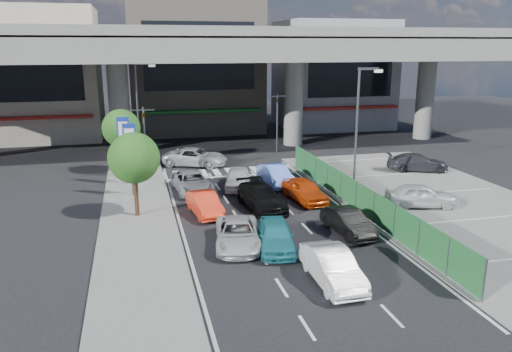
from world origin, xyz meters
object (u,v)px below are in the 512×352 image
object	(u,v)px
wagon_silver_front_left	(192,182)
sedan_white_front_mid	(238,178)
signboard_near	(130,150)
signboard_far	(124,141)
sedan_black_mid	(262,197)
tree_near	(134,158)
hatch_white_back_mid	(332,267)
taxi_teal_mid	(276,235)
tree_far	(121,128)
taxi_orange_right	(304,190)
parked_sedan_dgrey	(417,162)
sedan_white_mid_left	(237,234)
kei_truck_front_right	(276,175)
taxi_orange_left	(205,204)
traffic_cone	(342,188)
street_lamp_right	(359,119)
traffic_light_right	(277,108)
traffic_light_left	(144,125)
street_lamp_left	(140,104)
hatch_black_mid_right	(348,222)
crossing_wagon_silver	(195,157)
parked_sedan_white	(421,195)

from	to	relation	value
wagon_silver_front_left	sedan_white_front_mid	distance (m)	3.10
signboard_near	signboard_far	xyz separation A→B (m)	(-0.40, 3.00, 0.00)
sedan_black_mid	tree_near	bearing A→B (deg)	172.52
hatch_white_back_mid	taxi_teal_mid	world-z (taller)	same
tree_far	taxi_teal_mid	world-z (taller)	tree_far
taxi_orange_right	parked_sedan_dgrey	size ratio (longest dim) A/B	0.90
sedan_white_mid_left	kei_truck_front_right	distance (m)	11.07
wagon_silver_front_left	signboard_far	bearing A→B (deg)	141.41
taxi_orange_left	sedan_black_mid	xyz separation A→B (m)	(3.40, 0.23, 0.06)
taxi_orange_right	traffic_cone	bearing A→B (deg)	8.60
street_lamp_right	sedan_white_mid_left	distance (m)	12.82
tree_far	hatch_white_back_mid	bearing A→B (deg)	-68.00
taxi_orange_left	kei_truck_front_right	xyz separation A→B (m)	(5.65, 4.97, 0.06)
traffic_light_right	kei_truck_front_right	size ratio (longest dim) A/B	1.24
tree_far	sedan_white_front_mid	world-z (taller)	tree_far
traffic_light_left	hatch_white_back_mid	world-z (taller)	traffic_light_left
traffic_light_left	street_lamp_left	bearing A→B (deg)	91.20
tree_near	hatch_black_mid_right	world-z (taller)	tree_near
crossing_wagon_silver	traffic_cone	xyz separation A→B (m)	(8.20, -10.08, -0.33)
parked_sedan_white	taxi_orange_left	bearing A→B (deg)	96.23
traffic_light_left	tree_far	world-z (taller)	traffic_light_left
signboard_far	sedan_white_mid_left	xyz separation A→B (m)	(5.18, -12.42, -2.45)
parked_sedan_dgrey	signboard_near	bearing A→B (deg)	113.10
sedan_white_front_mid	traffic_cone	xyz separation A→B (m)	(6.26, -2.95, -0.32)
traffic_light_right	crossing_wagon_silver	world-z (taller)	traffic_light_right
traffic_light_right	street_lamp_right	size ratio (longest dim) A/B	0.65
hatch_white_back_mid	sedan_white_mid_left	xyz separation A→B (m)	(-2.93, 4.65, -0.07)
tree_far	parked_sedan_dgrey	world-z (taller)	tree_far
street_lamp_left	signboard_near	distance (m)	10.19
signboard_near	taxi_orange_right	distance (m)	11.07
kei_truck_front_right	parked_sedan_dgrey	distance (m)	11.53
sedan_white_mid_left	wagon_silver_front_left	xyz separation A→B (m)	(-1.01, 9.68, 0.03)
hatch_white_back_mid	taxi_orange_left	xyz separation A→B (m)	(-3.77, 9.65, -0.06)
traffic_light_right	taxi_orange_left	bearing A→B (deg)	-119.62
traffic_light_left	parked_sedan_dgrey	bearing A→B (deg)	-6.93
sedan_white_front_mid	kei_truck_front_right	distance (m)	2.72
signboard_near	street_lamp_right	bearing A→B (deg)	-7.90
sedan_white_mid_left	wagon_silver_front_left	world-z (taller)	wagon_silver_front_left
taxi_orange_right	parked_sedan_white	bearing A→B (deg)	-32.78
parked_sedan_white	signboard_near	bearing A→B (deg)	83.85
signboard_far	hatch_black_mid_right	bearing A→B (deg)	-47.94
taxi_orange_right	sedan_white_mid_left	bearing A→B (deg)	-140.32
traffic_light_right	street_lamp_left	size ratio (longest dim) A/B	0.65
hatch_white_back_mid	parked_sedan_dgrey	world-z (taller)	hatch_white_back_mid
tree_near	crossing_wagon_silver	world-z (taller)	tree_near
signboard_near	sedan_black_mid	xyz separation A→B (m)	(7.34, -4.18, -2.37)
traffic_light_left	taxi_teal_mid	distance (m)	15.58
sedan_black_mid	sedan_white_front_mid	world-z (taller)	same
street_lamp_right	sedan_white_front_mid	bearing A→B (deg)	162.28
traffic_light_right	parked_sedan_white	bearing A→B (deg)	-77.63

